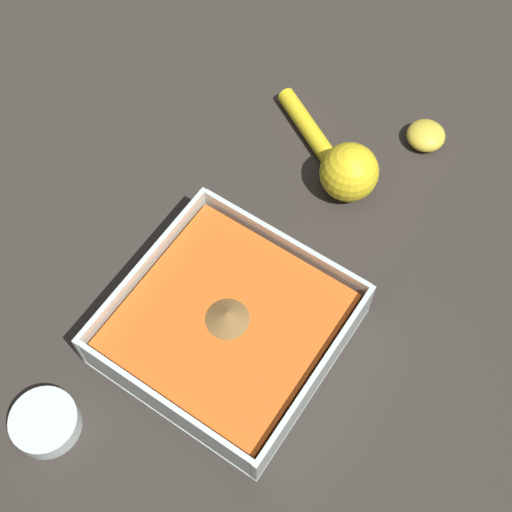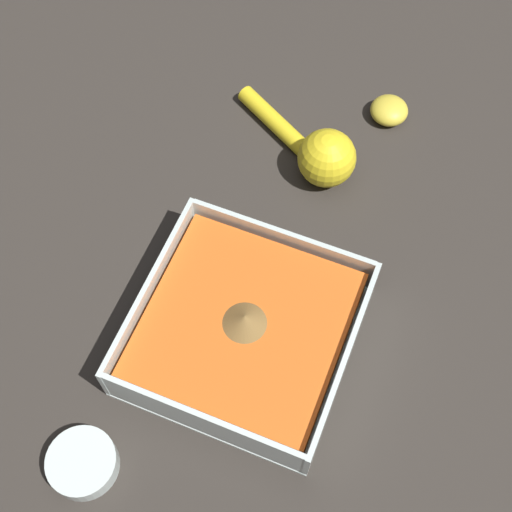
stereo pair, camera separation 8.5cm
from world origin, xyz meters
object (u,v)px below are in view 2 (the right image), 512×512
at_px(square_dish, 245,331).
at_px(lemon_half, 389,110).
at_px(lemon_squeezer, 319,152).
at_px(spice_bowl, 83,463).

height_order(square_dish, lemon_half, square_dish).
bearing_deg(lemon_half, lemon_squeezer, -27.84).
xyz_separation_m(square_dish, spice_bowl, (0.20, -0.10, -0.01)).
relative_size(square_dish, lemon_half, 4.60).
bearing_deg(lemon_squeezer, lemon_half, 91.13).
relative_size(spice_bowl, lemon_half, 1.43).
relative_size(lemon_squeezer, lemon_half, 3.68).
distance_m(square_dish, lemon_squeezer, 0.26).
bearing_deg(spice_bowl, square_dish, 152.25).
relative_size(square_dish, lemon_squeezer, 1.25).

